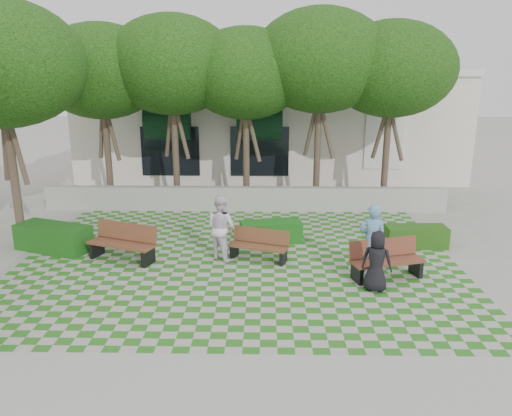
{
  "coord_description": "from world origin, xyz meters",
  "views": [
    {
      "loc": [
        0.75,
        -11.93,
        5.15
      ],
      "look_at": [
        0.5,
        1.5,
        1.4
      ],
      "focal_mm": 35.0,
      "sensor_mm": 36.0,
      "label": 1
    }
  ],
  "objects_px": {
    "bench_east": "(386,260)",
    "person_white": "(221,227)",
    "hedge_west": "(53,238)",
    "person_blue": "(372,240)",
    "bench_mid": "(259,246)",
    "person_dark": "(377,261)",
    "bench_west": "(123,243)",
    "hedge_east": "(416,237)",
    "hedge_midright": "(271,232)"
  },
  "relations": [
    {
      "from": "hedge_midright",
      "to": "hedge_west",
      "type": "bearing_deg",
      "value": -172.38
    },
    {
      "from": "hedge_west",
      "to": "person_blue",
      "type": "relative_size",
      "value": 1.16
    },
    {
      "from": "person_white",
      "to": "bench_mid",
      "type": "bearing_deg",
      "value": -145.81
    },
    {
      "from": "bench_west",
      "to": "person_dark",
      "type": "relative_size",
      "value": 1.36
    },
    {
      "from": "person_blue",
      "to": "bench_east",
      "type": "bearing_deg",
      "value": 168.31
    },
    {
      "from": "hedge_west",
      "to": "person_blue",
      "type": "distance_m",
      "value": 9.11
    },
    {
      "from": "hedge_west",
      "to": "person_dark",
      "type": "relative_size",
      "value": 1.47
    },
    {
      "from": "hedge_west",
      "to": "hedge_east",
      "type": "bearing_deg",
      "value": 2.73
    },
    {
      "from": "bench_mid",
      "to": "hedge_east",
      "type": "xyz_separation_m",
      "value": [
        4.68,
        1.16,
        -0.1
      ]
    },
    {
      "from": "bench_east",
      "to": "bench_mid",
      "type": "xyz_separation_m",
      "value": [
        -3.24,
        1.17,
        -0.06
      ]
    },
    {
      "from": "hedge_east",
      "to": "hedge_west",
      "type": "distance_m",
      "value": 10.74
    },
    {
      "from": "bench_east",
      "to": "person_dark",
      "type": "relative_size",
      "value": 1.31
    },
    {
      "from": "bench_mid",
      "to": "hedge_midright",
      "type": "relative_size",
      "value": 0.94
    },
    {
      "from": "hedge_east",
      "to": "person_white",
      "type": "distance_m",
      "value": 5.87
    },
    {
      "from": "hedge_east",
      "to": "person_blue",
      "type": "bearing_deg",
      "value": -129.47
    },
    {
      "from": "bench_west",
      "to": "person_blue",
      "type": "xyz_separation_m",
      "value": [
        6.68,
        -0.94,
        0.46
      ]
    },
    {
      "from": "bench_west",
      "to": "person_white",
      "type": "relative_size",
      "value": 1.11
    },
    {
      "from": "bench_mid",
      "to": "hedge_west",
      "type": "height_order",
      "value": "bench_mid"
    },
    {
      "from": "person_blue",
      "to": "person_white",
      "type": "xyz_separation_m",
      "value": [
        -3.95,
        1.08,
        -0.03
      ]
    },
    {
      "from": "bench_west",
      "to": "person_blue",
      "type": "height_order",
      "value": "person_blue"
    },
    {
      "from": "bench_mid",
      "to": "bench_east",
      "type": "bearing_deg",
      "value": -0.48
    },
    {
      "from": "hedge_west",
      "to": "person_blue",
      "type": "bearing_deg",
      "value": -10.53
    },
    {
      "from": "bench_mid",
      "to": "bench_west",
      "type": "height_order",
      "value": "bench_west"
    },
    {
      "from": "hedge_east",
      "to": "person_white",
      "type": "height_order",
      "value": "person_white"
    },
    {
      "from": "bench_east",
      "to": "hedge_midright",
      "type": "relative_size",
      "value": 1.07
    },
    {
      "from": "bench_east",
      "to": "person_dark",
      "type": "distance_m",
      "value": 0.93
    },
    {
      "from": "hedge_midright",
      "to": "hedge_west",
      "type": "height_order",
      "value": "hedge_west"
    },
    {
      "from": "bench_mid",
      "to": "person_blue",
      "type": "bearing_deg",
      "value": 0.13
    },
    {
      "from": "bench_west",
      "to": "hedge_midright",
      "type": "distance_m",
      "value": 4.42
    },
    {
      "from": "person_dark",
      "to": "hedge_east",
      "type": "bearing_deg",
      "value": -98.49
    },
    {
      "from": "bench_east",
      "to": "person_white",
      "type": "bearing_deg",
      "value": 147.89
    },
    {
      "from": "hedge_west",
      "to": "person_dark",
      "type": "xyz_separation_m",
      "value": [
        8.86,
        -2.6,
        0.36
      ]
    },
    {
      "from": "person_dark",
      "to": "bench_west",
      "type": "bearing_deg",
      "value": 6.45
    },
    {
      "from": "hedge_west",
      "to": "bench_west",
      "type": "bearing_deg",
      "value": -17.58
    },
    {
      "from": "hedge_midright",
      "to": "person_white",
      "type": "height_order",
      "value": "person_white"
    },
    {
      "from": "person_blue",
      "to": "bench_mid",
      "type": "bearing_deg",
      "value": -6.22
    },
    {
      "from": "bench_east",
      "to": "bench_west",
      "type": "distance_m",
      "value": 7.11
    },
    {
      "from": "bench_west",
      "to": "hedge_east",
      "type": "bearing_deg",
      "value": 29.27
    },
    {
      "from": "bench_west",
      "to": "hedge_midright",
      "type": "height_order",
      "value": "bench_west"
    },
    {
      "from": "hedge_midright",
      "to": "hedge_east",
      "type": "bearing_deg",
      "value": -4.54
    },
    {
      "from": "hedge_east",
      "to": "hedge_midright",
      "type": "distance_m",
      "value": 4.35
    },
    {
      "from": "bench_east",
      "to": "person_white",
      "type": "relative_size",
      "value": 1.07
    },
    {
      "from": "bench_east",
      "to": "bench_mid",
      "type": "distance_m",
      "value": 3.45
    },
    {
      "from": "bench_mid",
      "to": "person_blue",
      "type": "distance_m",
      "value": 3.11
    },
    {
      "from": "bench_mid",
      "to": "hedge_midright",
      "type": "xyz_separation_m",
      "value": [
        0.34,
        1.5,
        -0.09
      ]
    },
    {
      "from": "bench_mid",
      "to": "hedge_midright",
      "type": "height_order",
      "value": "bench_mid"
    },
    {
      "from": "bench_mid",
      "to": "person_white",
      "type": "relative_size",
      "value": 0.94
    },
    {
      "from": "bench_east",
      "to": "person_blue",
      "type": "relative_size",
      "value": 1.04
    },
    {
      "from": "hedge_east",
      "to": "hedge_midright",
      "type": "relative_size",
      "value": 0.97
    },
    {
      "from": "hedge_east",
      "to": "hedge_midright",
      "type": "xyz_separation_m",
      "value": [
        -4.34,
        0.34,
        0.01
      ]
    }
  ]
}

